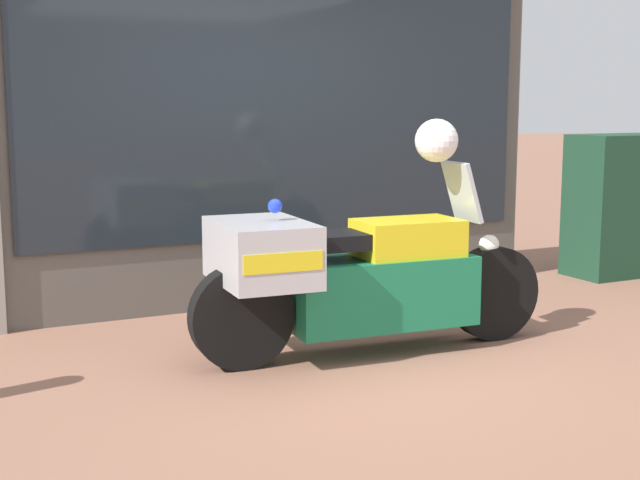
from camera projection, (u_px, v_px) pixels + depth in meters
name	position (u px, v px, depth m)	size (l,w,h in m)	color
ground_plane	(356.00, 365.00, 5.58)	(60.00, 60.00, 0.00)	#8E604C
shop_building	(192.00, 75.00, 6.90)	(5.34, 0.55, 3.65)	#56514C
window_display	(274.00, 245.00, 7.45)	(4.08, 0.30, 1.79)	slate
paramedic_motorcycle	(348.00, 274.00, 5.70)	(2.47, 0.83, 1.24)	black
utility_cabinet	(619.00, 205.00, 8.38)	(0.94, 0.54, 1.33)	#193D28
white_helmet	(437.00, 141.00, 5.80)	(0.28, 0.28, 0.28)	white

